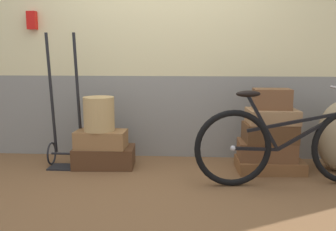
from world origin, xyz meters
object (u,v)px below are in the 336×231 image
(suitcase_3, at_px, (266,150))
(suitcase_4, at_px, (270,132))
(suitcase_0, at_px, (104,157))
(suitcase_2, at_px, (269,165))
(luggage_trolley, at_px, (66,132))
(wicker_basket, at_px, (99,114))
(bicycle, at_px, (291,145))
(suitcase_6, at_px, (272,99))
(suitcase_1, at_px, (101,139))
(suitcase_5, at_px, (272,116))

(suitcase_3, distance_m, suitcase_4, 0.19)
(suitcase_0, bearing_deg, suitcase_2, -3.86)
(suitcase_0, distance_m, luggage_trolley, 0.49)
(suitcase_4, bearing_deg, suitcase_0, 174.81)
(wicker_basket, bearing_deg, suitcase_0, 38.06)
(suitcase_0, relative_size, luggage_trolley, 0.45)
(suitcase_4, bearing_deg, bicycle, -78.66)
(suitcase_6, xyz_separation_m, wicker_basket, (-1.76, -0.03, -0.17))
(bicycle, bearing_deg, suitcase_0, 166.86)
(suitcase_1, distance_m, suitcase_2, 1.76)
(suitcase_2, relative_size, bicycle, 0.37)
(suitcase_5, height_order, suitcase_6, suitcase_6)
(suitcase_3, xyz_separation_m, suitcase_4, (0.02, -0.02, 0.19))
(suitcase_1, relative_size, suitcase_2, 0.79)
(suitcase_2, xyz_separation_m, bicycle, (0.10, -0.41, 0.31))
(suitcase_0, relative_size, suitcase_5, 1.28)
(suitcase_4, bearing_deg, suitcase_1, 175.76)
(suitcase_2, height_order, suitcase_4, suitcase_4)
(suitcase_0, height_order, suitcase_3, suitcase_3)
(suitcase_1, distance_m, suitcase_5, 1.78)
(suitcase_6, bearing_deg, suitcase_2, -90.17)
(suitcase_3, bearing_deg, suitcase_6, 11.35)
(suitcase_0, distance_m, suitcase_5, 1.80)
(suitcase_1, relative_size, suitcase_3, 0.92)
(suitcase_6, bearing_deg, suitcase_1, -178.47)
(suitcase_1, height_order, suitcase_5, suitcase_5)
(bicycle, bearing_deg, suitcase_6, 103.54)
(suitcase_6, relative_size, bicycle, 0.21)
(suitcase_5, bearing_deg, bicycle, -80.25)
(bicycle, bearing_deg, suitcase_5, 102.76)
(suitcase_0, distance_m, suitcase_3, 1.70)
(wicker_basket, relative_size, luggage_trolley, 0.25)
(suitcase_3, bearing_deg, suitcase_2, -10.90)
(suitcase_2, xyz_separation_m, suitcase_6, (0.00, 0.01, 0.68))
(suitcase_0, relative_size, bicycle, 0.36)
(suitcase_2, height_order, wicker_basket, wicker_basket)
(wicker_basket, bearing_deg, suitcase_3, 0.64)
(luggage_trolley, bearing_deg, bicycle, -11.35)
(suitcase_5, xyz_separation_m, bicycle, (0.09, -0.42, -0.20))
(suitcase_2, relative_size, suitcase_4, 1.29)
(wicker_basket, bearing_deg, suitcase_1, -2.49)
(suitcase_5, xyz_separation_m, suitcase_6, (-0.01, 0.01, 0.17))
(suitcase_2, relative_size, wicker_basket, 1.87)
(suitcase_1, bearing_deg, wicker_basket, 178.80)
(suitcase_5, relative_size, bicycle, 0.28)
(suitcase_6, distance_m, luggage_trolley, 2.17)
(luggage_trolley, bearing_deg, suitcase_3, -0.87)
(luggage_trolley, distance_m, bicycle, 2.29)
(suitcase_0, relative_size, suitcase_1, 1.20)
(suitcase_1, height_order, suitcase_6, suitcase_6)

